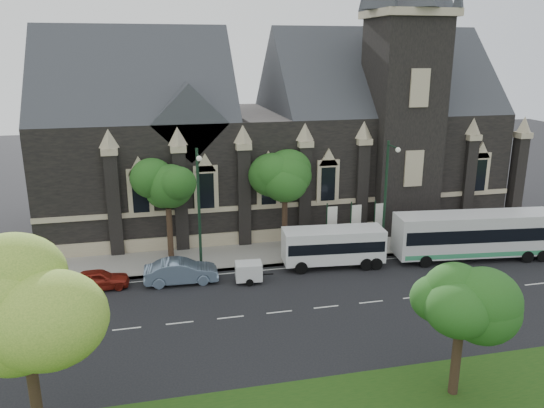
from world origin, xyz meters
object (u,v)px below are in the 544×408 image
object	(u,v)px
banner_flag_left	(330,223)
tour_coach	(475,234)
tree_walk_left	(170,185)
banner_flag_right	(378,219)
shuttle_bus	(333,245)
street_lamp_mid	(199,204)
banner_flag_center	(354,221)
sedan	(181,271)
tree_park_east	(464,300)
tree_walk_right	(287,177)
car_far_red	(98,279)
tree_park_near	(30,299)
box_trailer	(249,271)
car_far_white	(16,291)
street_lamp_near	(387,193)

from	to	relation	value
banner_flag_left	tour_coach	distance (m)	10.97
tree_walk_left	banner_flag_right	world-z (taller)	tree_walk_left
tree_walk_left	shuttle_bus	world-z (taller)	tree_walk_left
street_lamp_mid	banner_flag_center	world-z (taller)	street_lamp_mid
street_lamp_mid	sedan	world-z (taller)	street_lamp_mid
tree_park_east	banner_flag_left	size ratio (longest dim) A/B	1.57
tree_walk_right	tree_park_east	bearing A→B (deg)	-81.58
banner_flag_center	shuttle_bus	size ratio (longest dim) A/B	0.53
tree_walk_left	car_far_red	bearing A→B (deg)	-137.29
tree_walk_left	banner_flag_center	world-z (taller)	tree_walk_left
tree_walk_left	tour_coach	bearing A→B (deg)	-13.87
tree_park_near	box_trailer	size ratio (longest dim) A/B	3.22
car_far_white	sedan	bearing A→B (deg)	-79.38
tour_coach	tree_walk_right	bearing A→B (deg)	163.74
street_lamp_mid	car_far_white	xyz separation A→B (m)	(-11.91, -1.91, -4.41)
tree_park_near	tree_walk_right	distance (m)	24.58
box_trailer	sedan	bearing A→B (deg)	173.82
banner_flag_center	tree_park_near	bearing A→B (deg)	-138.46
tree_park_east	box_trailer	world-z (taller)	tree_park_east
street_lamp_near	street_lamp_mid	xyz separation A→B (m)	(-14.00, 0.00, 0.00)
street_lamp_near	box_trailer	bearing A→B (deg)	-168.04
tree_park_east	street_lamp_near	xyz separation A→B (m)	(3.82, 16.42, 0.49)
street_lamp_mid	shuttle_bus	size ratio (longest dim) A/B	1.19
car_far_white	banner_flag_right	bearing A→B (deg)	-73.83
banner_flag_left	sedan	size ratio (longest dim) A/B	0.80
banner_flag_right	shuttle_bus	size ratio (longest dim) A/B	0.53
tree_park_east	banner_flag_center	size ratio (longest dim) A/B	1.57
street_lamp_near	banner_flag_right	distance (m)	3.34
tree_park_east	car_far_white	size ratio (longest dim) A/B	1.29
street_lamp_near	car_far_white	bearing A→B (deg)	-175.79
tree_walk_left	shuttle_bus	size ratio (longest dim) A/B	1.01
street_lamp_mid	shuttle_bus	distance (m)	10.25
tree_park_east	tree_walk_left	size ratio (longest dim) A/B	0.82
tree_park_near	banner_flag_center	world-z (taller)	tree_park_near
street_lamp_near	box_trailer	xyz separation A→B (m)	(-11.00, -2.33, -4.32)
tree_park_east	shuttle_bus	world-z (taller)	tree_park_east
street_lamp_mid	tree_walk_right	bearing A→B (deg)	26.65
tree_park_near	banner_flag_left	distance (m)	25.65
banner_flag_left	sedan	world-z (taller)	banner_flag_left
tree_park_east	car_far_white	xyz separation A→B (m)	(-22.08, 14.51, -3.91)
tour_coach	tree_park_east	bearing A→B (deg)	-119.34
street_lamp_near	banner_flag_left	bearing A→B (deg)	152.82
tree_park_near	car_far_white	distance (m)	15.64
sedan	car_far_white	xyz separation A→B (m)	(-10.39, -0.49, -0.12)
box_trailer	banner_flag_right	bearing A→B (deg)	25.88
street_lamp_mid	car_far_white	size ratio (longest dim) A/B	1.85
tour_coach	shuttle_bus	bearing A→B (deg)	-179.05
tour_coach	box_trailer	distance (m)	17.60
street_lamp_mid	banner_flag_left	xyz separation A→B (m)	(10.29, 1.91, -2.73)
tree_park_near	car_far_white	xyz separation A→B (m)	(-4.14, 13.96, -5.71)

